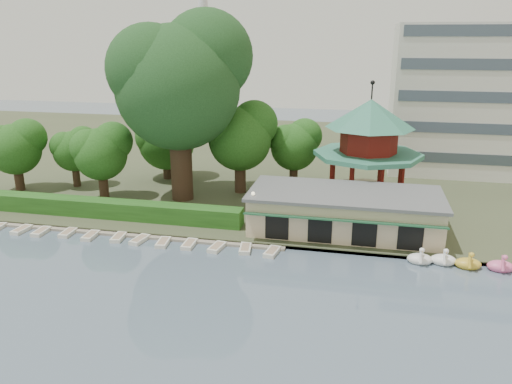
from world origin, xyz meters
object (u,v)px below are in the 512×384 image
(dock, at_px, (117,232))
(boathouse, at_px, (344,211))
(big_tree, at_px, (180,78))
(pavilion, at_px, (369,140))

(dock, xyz_separation_m, boathouse, (22.00, 4.77, 2.25))
(boathouse, distance_m, big_tree, 23.17)
(boathouse, bearing_deg, dock, -167.76)
(dock, relative_size, pavilion, 2.52)
(dock, height_order, big_tree, big_tree)
(pavilion, bearing_deg, dock, -148.34)
(dock, distance_m, big_tree, 18.29)
(dock, bearing_deg, pavilion, 31.66)
(pavilion, relative_size, big_tree, 0.63)
(boathouse, height_order, pavilion, pavilion)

